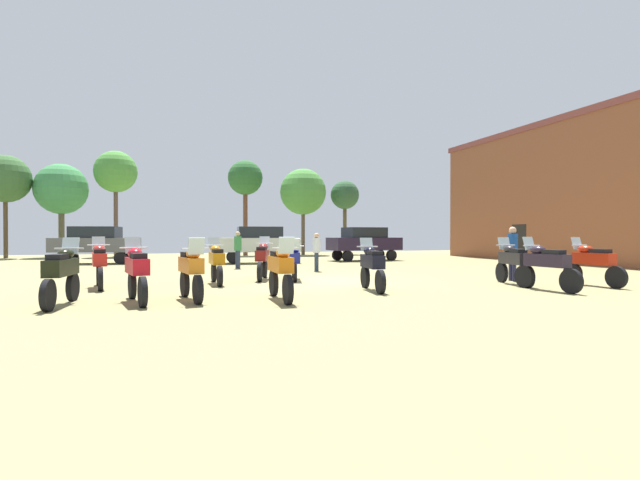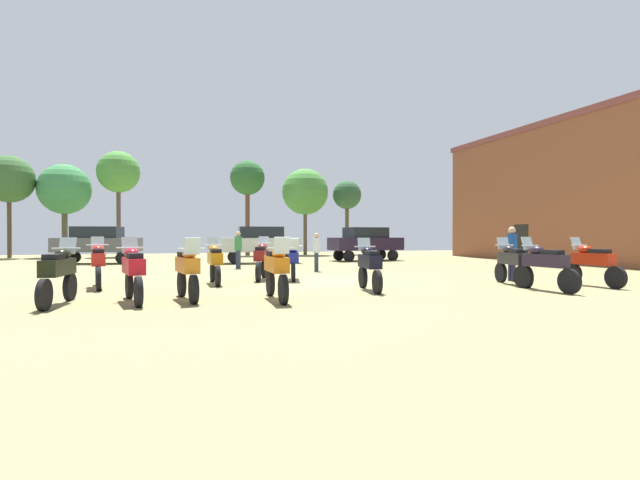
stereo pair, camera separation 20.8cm
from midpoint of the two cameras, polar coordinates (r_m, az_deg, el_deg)
The scene contains 26 objects.
ground_plane at distance 16.26m, azimuth -0.11°, elevation -4.90°, with size 44.00×52.00×0.02m.
brick_building at distance 31.10m, azimuth 29.89°, elevation 5.05°, with size 6.12×19.86×8.02m.
motorcycle_1 at distance 16.39m, azimuth -3.48°, elevation -2.34°, with size 0.76×2.22×1.44m.
motorcycle_2 at distance 15.27m, azimuth -25.40°, elevation -2.50°, with size 0.68×2.28×1.51m.
motorcycle_3 at distance 11.67m, azimuth -15.77°, elevation -3.46°, with size 0.67×2.12×1.50m.
motorcycle_4 at distance 16.54m, azimuth -7.30°, elevation -2.22°, with size 0.85×2.17×1.50m.
motorcycle_5 at distance 13.25m, azimuth 5.84°, elevation -2.99°, with size 0.64×2.12×1.47m.
motorcycle_6 at distance 14.61m, azimuth 25.20°, elevation -2.65°, with size 0.62×2.22×1.50m.
motorcycle_7 at distance 11.69m, azimuth -21.68°, elevation -3.44°, with size 0.73×2.23×1.50m.
motorcycle_8 at distance 11.32m, azimuth -5.31°, elevation -3.49°, with size 0.62×2.30×1.51m.
motorcycle_9 at distance 11.90m, azimuth -29.13°, elevation -3.41°, with size 0.63×2.22×1.50m.
motorcycle_10 at distance 15.86m, azimuth 21.94°, elevation -2.42°, with size 0.73×2.20×1.48m.
motorcycle_11 at distance 16.58m, azimuth 29.70°, elevation -2.32°, with size 0.62×2.14×1.49m.
motorcycle_12 at distance 15.33m, azimuth -12.75°, elevation -2.51°, with size 0.62×2.22×1.47m.
car_1 at distance 26.26m, azimuth -7.50°, elevation -0.22°, with size 4.41×2.09×2.00m.
car_2 at distance 28.65m, azimuth 5.15°, elevation -0.15°, with size 4.44×2.16×2.00m.
car_3 at distance 28.23m, azimuth -25.59°, elevation -0.22°, with size 4.55×2.51×2.00m.
person_1 at distance 22.21m, azimuth -10.14°, elevation -0.82°, with size 0.44×0.44×1.71m.
person_2 at distance 17.20m, azimuth 21.87°, elevation -1.02°, with size 0.35×0.35×1.83m.
person_3 at distance 20.22m, azimuth -0.72°, elevation -1.09°, with size 0.46×0.46×1.64m.
tree_1 at distance 37.80m, azimuth -28.86°, elevation 5.35°, with size 3.51×3.51×6.51m.
tree_2 at distance 38.04m, azimuth -33.82°, elevation 6.11°, with size 3.16×3.16×6.87m.
tree_3 at distance 37.07m, azimuth -2.21°, elevation 5.79°, with size 3.59×3.59×6.71m.
tree_4 at distance 36.85m, azimuth -9.15°, elevation 7.26°, with size 2.64×2.64×7.24m.
tree_5 at distance 38.39m, azimuth 2.86°, elevation 5.33°, with size 2.31×2.31×5.94m.
tree_6 at distance 37.47m, azimuth -23.55°, elevation 7.46°, with size 2.99×2.99×7.60m.
Camera 1 is at (-5.01, -15.39, 1.58)m, focal length 26.56 mm.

